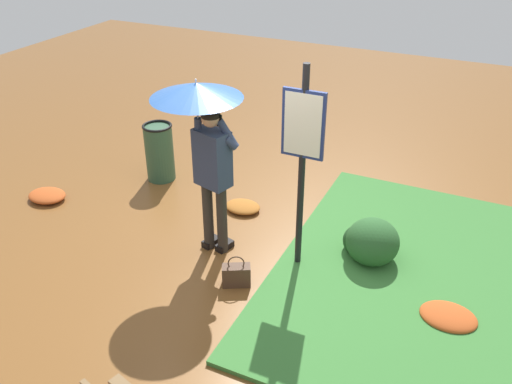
% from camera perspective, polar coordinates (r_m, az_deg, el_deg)
% --- Properties ---
extents(ground_plane, '(18.00, 18.00, 0.00)m').
position_cam_1_polar(ground_plane, '(6.57, -1.51, -5.14)').
color(ground_plane, brown).
extents(grass_verge, '(4.80, 4.00, 0.05)m').
position_cam_1_polar(grass_verge, '(6.22, 24.94, -10.47)').
color(grass_verge, '#387533').
rests_on(grass_verge, ground_plane).
extents(person_with_umbrella, '(0.96, 0.96, 2.04)m').
position_cam_1_polar(person_with_umbrella, '(5.73, -5.47, 6.97)').
color(person_with_umbrella, '#2D2823').
rests_on(person_with_umbrella, ground_plane).
extents(info_sign_post, '(0.44, 0.07, 2.30)m').
position_cam_1_polar(info_sign_post, '(5.46, 4.86, 4.59)').
color(info_sign_post, black).
rests_on(info_sign_post, ground_plane).
extents(handbag, '(0.33, 0.26, 0.37)m').
position_cam_1_polar(handbag, '(5.85, -2.06, -8.63)').
color(handbag, '#4C3323').
rests_on(handbag, ground_plane).
extents(trash_bin, '(0.42, 0.42, 0.83)m').
position_cam_1_polar(trash_bin, '(7.86, -10.03, 4.14)').
color(trash_bin, '#2D5138').
rests_on(trash_bin, ground_plane).
extents(shrub_cluster, '(0.65, 0.59, 0.53)m').
position_cam_1_polar(shrub_cluster, '(6.26, 11.77, -5.08)').
color(shrub_cluster, '#285628').
rests_on(shrub_cluster, ground_plane).
extents(leaf_pile_near_person, '(0.55, 0.44, 0.12)m').
position_cam_1_polar(leaf_pile_near_person, '(5.77, 19.41, -12.15)').
color(leaf_pile_near_person, '#B74C1E').
rests_on(leaf_pile_near_person, ground_plane).
extents(leaf_pile_by_bench, '(0.53, 0.42, 0.12)m').
position_cam_1_polar(leaf_pile_by_bench, '(7.90, -20.95, -0.34)').
color(leaf_pile_by_bench, '#B74C1E').
rests_on(leaf_pile_by_bench, ground_plane).
extents(leaf_pile_far_path, '(0.47, 0.37, 0.10)m').
position_cam_1_polar(leaf_pile_far_path, '(7.14, -1.38, -1.54)').
color(leaf_pile_far_path, '#A86023').
rests_on(leaf_pile_far_path, ground_plane).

